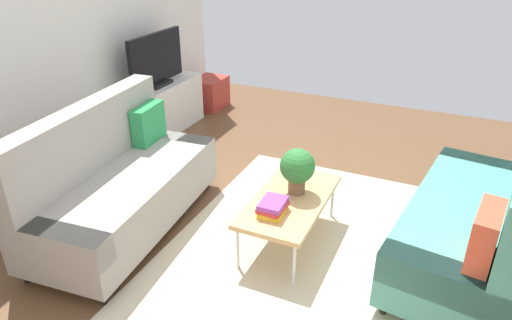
{
  "coord_description": "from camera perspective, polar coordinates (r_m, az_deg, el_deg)",
  "views": [
    {
      "loc": [
        -3.0,
        -0.96,
        2.39
      ],
      "look_at": [
        0.15,
        0.48,
        0.65
      ],
      "focal_mm": 32.52,
      "sensor_mm": 36.0,
      "label": 1
    }
  ],
  "objects": [
    {
      "name": "table_book_0",
      "position": [
        3.59,
        2.07,
        -6.29
      ],
      "size": [
        0.25,
        0.2,
        0.04
      ],
      "primitive_type": "cube",
      "rotation": [
        0.0,
        0.0,
        0.08
      ],
      "color": "gold",
      "rests_on": "coffee_table"
    },
    {
      "name": "bottle_0",
      "position": [
        5.74,
        -13.09,
        9.16
      ],
      "size": [
        0.05,
        0.05,
        0.18
      ],
      "primitive_type": "cylinder",
      "color": "orange",
      "rests_on": "tv_console"
    },
    {
      "name": "potted_plant",
      "position": [
        3.77,
        5.11,
        -0.98
      ],
      "size": [
        0.29,
        0.29,
        0.39
      ],
      "color": "brown",
      "rests_on": "coffee_table"
    },
    {
      "name": "table_book_2",
      "position": [
        3.55,
        2.09,
        -5.32
      ],
      "size": [
        0.25,
        0.19,
        0.04
      ],
      "primitive_type": "cube",
      "rotation": [
        0.0,
        0.0,
        0.04
      ],
      "color": "purple",
      "rests_on": "table_book_1"
    },
    {
      "name": "couch_green",
      "position": [
        3.87,
        25.92,
        -6.57
      ],
      "size": [
        2.0,
        1.09,
        1.1
      ],
      "rotation": [
        0.0,
        0.0,
        -0.14
      ],
      "color": "teal",
      "rests_on": "ground_plane"
    },
    {
      "name": "storage_trunk",
      "position": [
        6.9,
        -5.7,
        8.21
      ],
      "size": [
        0.52,
        0.4,
        0.44
      ],
      "primitive_type": "cube",
      "color": "#B2382D",
      "rests_on": "ground_plane"
    },
    {
      "name": "tv",
      "position": [
        5.86,
        -12.16,
        11.88
      ],
      "size": [
        1.0,
        0.2,
        0.64
      ],
      "color": "black",
      "rests_on": "tv_console"
    },
    {
      "name": "coffee_table",
      "position": [
        3.81,
        4.19,
        -5.06
      ],
      "size": [
        1.1,
        0.56,
        0.42
      ],
      "color": "tan",
      "rests_on": "ground_plane"
    },
    {
      "name": "wall_far",
      "position": [
        4.9,
        -27.12,
        12.78
      ],
      "size": [
        6.4,
        0.12,
        2.9
      ],
      "primitive_type": "cube",
      "color": "white",
      "rests_on": "ground_plane"
    },
    {
      "name": "ground_plane",
      "position": [
        3.95,
        5.46,
        -10.67
      ],
      "size": [
        7.68,
        7.68,
        0.0
      ],
      "primitive_type": "plane",
      "color": "brown"
    },
    {
      "name": "vase_1",
      "position": [
        5.65,
        -14.95,
        8.53
      ],
      "size": [
        0.13,
        0.13,
        0.15
      ],
      "primitive_type": "cylinder",
      "color": "#B24C4C",
      "rests_on": "tv_console"
    },
    {
      "name": "area_rug",
      "position": [
        3.94,
        6.51,
        -10.82
      ],
      "size": [
        2.9,
        2.2,
        0.01
      ],
      "primitive_type": "cube",
      "color": "beige",
      "rests_on": "ground_plane"
    },
    {
      "name": "tv_console",
      "position": [
        6.06,
        -11.74,
        6.11
      ],
      "size": [
        1.4,
        0.44,
        0.64
      ],
      "primitive_type": "cube",
      "color": "silver",
      "rests_on": "ground_plane"
    },
    {
      "name": "vase_0",
      "position": [
        5.53,
        -16.01,
        7.98
      ],
      "size": [
        0.11,
        0.11,
        0.15
      ],
      "primitive_type": "cylinder",
      "color": "#33B29E",
      "rests_on": "tv_console"
    },
    {
      "name": "table_book_1",
      "position": [
        3.57,
        2.08,
        -5.81
      ],
      "size": [
        0.25,
        0.2,
        0.03
      ],
      "primitive_type": "cube",
      "rotation": [
        0.0,
        0.0,
        -0.07
      ],
      "color": "red",
      "rests_on": "table_book_0"
    },
    {
      "name": "couch_beige",
      "position": [
        4.14,
        -16.55,
        -2.61
      ],
      "size": [
        1.97,
        1.01,
        1.1
      ],
      "rotation": [
        0.0,
        0.0,
        3.23
      ],
      "color": "gray",
      "rests_on": "ground_plane"
    }
  ]
}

